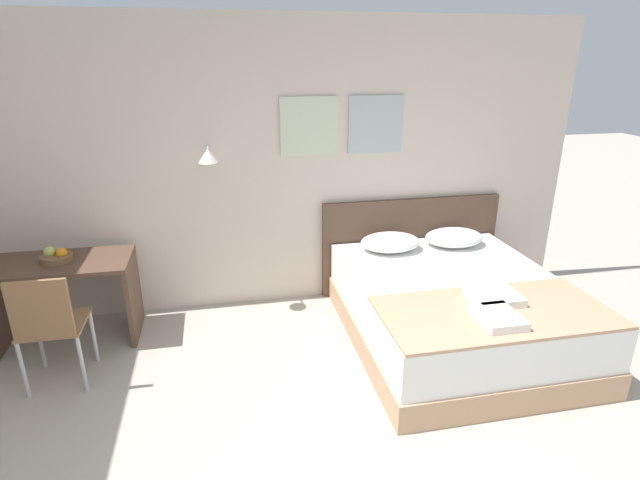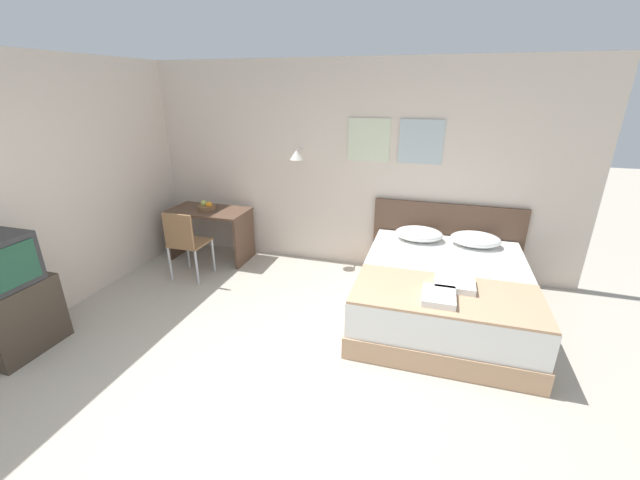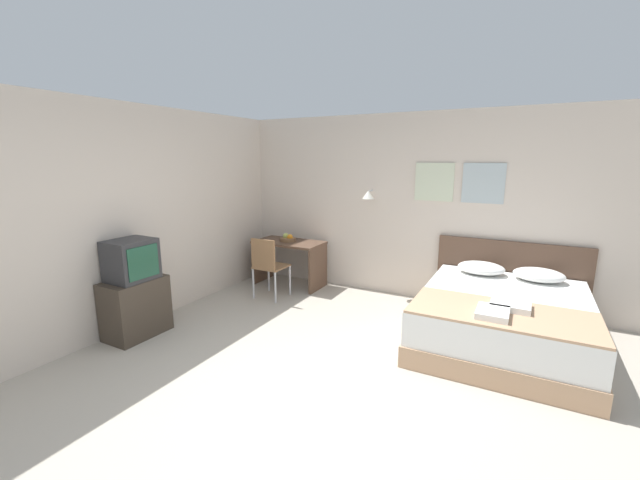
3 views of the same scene
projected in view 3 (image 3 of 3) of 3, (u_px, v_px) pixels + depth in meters
name	position (u px, v px, depth m)	size (l,w,h in m)	color
ground_plane	(308.00, 396.00, 3.39)	(24.00, 24.00, 0.00)	#B2A899
wall_back	(409.00, 207.00, 5.66)	(5.98, 0.31, 2.65)	beige
wall_left	(98.00, 223.00, 4.29)	(0.06, 5.91, 2.65)	beige
bed	(502.00, 320.00, 4.28)	(1.71, 2.02, 0.57)	tan
headboard	(509.00, 278.00, 5.14)	(1.83, 0.06, 0.97)	brown
pillow_left	(481.00, 268.00, 5.01)	(0.57, 0.42, 0.15)	white
pillow_right	(539.00, 275.00, 4.71)	(0.57, 0.42, 0.15)	white
throw_blanket	(501.00, 313.00, 3.72)	(1.66, 0.81, 0.02)	tan
folded_towel_near_foot	(510.00, 305.00, 3.80)	(0.36, 0.30, 0.06)	white
folded_towel_mid_bed	(493.00, 313.00, 3.62)	(0.28, 0.35, 0.06)	white
desk	(289.00, 255.00, 6.29)	(1.09, 0.59, 0.72)	brown
desk_chair	(267.00, 263.00, 5.65)	(0.43, 0.43, 0.90)	#8E6642
fruit_bowl	(288.00, 239.00, 6.26)	(0.25, 0.25, 0.12)	brown
tv_stand	(136.00, 308.00, 4.51)	(0.43, 0.67, 0.67)	#3D3328
television	(131.00, 260.00, 4.39)	(0.42, 0.48, 0.46)	#2D2D30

